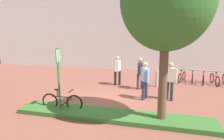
% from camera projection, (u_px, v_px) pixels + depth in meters
% --- Properties ---
extents(ground_plane, '(60.00, 60.00, 0.00)m').
position_uv_depth(ground_plane, '(109.00, 100.00, 8.88)').
color(ground_plane, brown).
extents(building_facade, '(28.00, 1.20, 10.00)m').
position_uv_depth(building_facade, '(137.00, 10.00, 16.45)').
color(building_facade, silver).
rests_on(building_facade, ground).
extents(planter_strip, '(7.00, 1.10, 0.16)m').
position_uv_depth(planter_strip, '(111.00, 115.00, 6.93)').
color(planter_strip, '#336028').
rests_on(planter_strip, ground).
extents(tree_sidewalk, '(2.83, 2.83, 5.49)m').
position_uv_depth(tree_sidewalk, '(167.00, 1.00, 5.88)').
color(tree_sidewalk, brown).
rests_on(tree_sidewalk, ground).
extents(parking_sign_post, '(0.10, 0.36, 2.44)m').
position_uv_depth(parking_sign_post, '(58.00, 71.00, 7.18)').
color(parking_sign_post, '#2D7238').
rests_on(parking_sign_post, ground).
extents(bike_at_sign, '(1.68, 0.42, 0.86)m').
position_uv_depth(bike_at_sign, '(62.00, 102.00, 7.55)').
color(bike_at_sign, black).
rests_on(bike_at_sign, ground).
extents(bike_rack_cluster, '(3.73, 1.92, 0.83)m').
position_uv_depth(bike_rack_cluster, '(198.00, 78.00, 12.01)').
color(bike_rack_cluster, '#99999E').
rests_on(bike_rack_cluster, ground).
extents(bollard_steel, '(0.16, 0.16, 0.90)m').
position_uv_depth(bollard_steel, '(157.00, 79.00, 11.15)').
color(bollard_steel, '#ADADB2').
rests_on(bollard_steel, ground).
extents(person_suited_dark, '(0.33, 0.61, 1.72)m').
position_uv_depth(person_suited_dark, '(140.00, 71.00, 10.53)').
color(person_suited_dark, '#383342').
rests_on(person_suited_dark, ground).
extents(person_casual_tan, '(0.61, 0.36, 1.72)m').
position_uv_depth(person_casual_tan, '(170.00, 79.00, 8.72)').
color(person_casual_tan, '#2D2D38').
rests_on(person_casual_tan, ground).
extents(person_shirt_blue, '(0.40, 0.55, 1.72)m').
position_uv_depth(person_shirt_blue, '(145.00, 78.00, 8.80)').
color(person_shirt_blue, '#383342').
rests_on(person_shirt_blue, ground).
extents(person_shirt_white, '(0.37, 0.60, 1.72)m').
position_uv_depth(person_shirt_white, '(118.00, 69.00, 11.41)').
color(person_shirt_white, black).
rests_on(person_shirt_white, ground).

